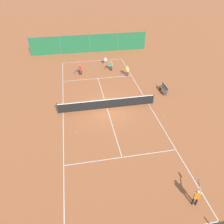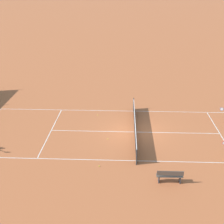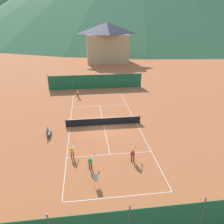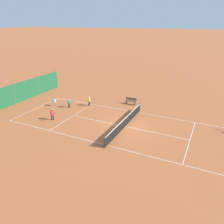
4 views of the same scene
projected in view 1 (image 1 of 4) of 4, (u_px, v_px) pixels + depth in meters
ground_plane at (107, 108)px, 20.69m from camera, size 600.00×600.00×0.00m
court_line_markings at (107, 108)px, 20.69m from camera, size 8.25×23.85×0.01m
tennis_net at (107, 104)px, 20.41m from camera, size 9.18×0.08×1.06m
windscreen_fence_near at (89, 44)px, 32.41m from camera, size 17.28×0.08×2.90m
player_near_service at (196, 196)px, 12.18m from camera, size 0.72×0.97×1.28m
player_far_service at (80, 69)px, 26.20m from camera, size 0.69×1.00×1.30m
player_near_baseline at (111, 65)px, 27.26m from camera, size 0.64×0.97×1.23m
player_far_baseline at (127, 70)px, 25.94m from camera, size 0.49×1.02×1.25m
tennis_ball_near_corner at (125, 119)px, 19.27m from camera, size 0.07×0.07×0.07m
tennis_ball_alley_left at (90, 71)px, 27.41m from camera, size 0.07×0.07×0.07m
tennis_ball_far_corner at (72, 66)px, 28.87m from camera, size 0.07×0.07×0.07m
tennis_ball_by_net_right at (165, 116)px, 19.56m from camera, size 0.07×0.07×0.07m
tennis_ball_service_box at (76, 132)px, 17.73m from camera, size 0.07×0.07×0.07m
ball_hopper at (105, 60)px, 28.92m from camera, size 0.36×0.36×0.89m
courtside_bench at (164, 89)px, 22.86m from camera, size 0.36×1.50×0.84m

